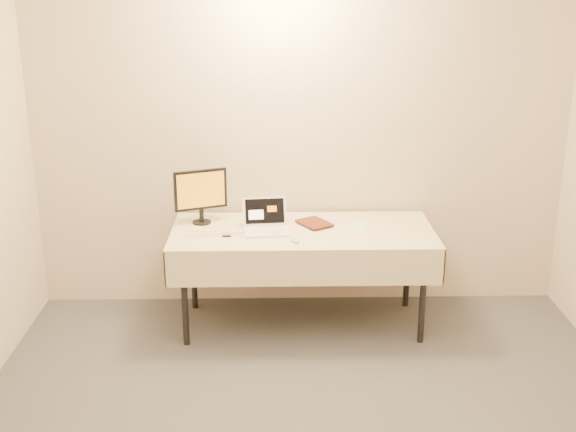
{
  "coord_description": "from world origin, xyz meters",
  "views": [
    {
      "loc": [
        -0.21,
        -2.77,
        2.44
      ],
      "look_at": [
        -0.11,
        1.99,
        0.86
      ],
      "focal_mm": 45.0,
      "sensor_mm": 36.0,
      "label": 1
    }
  ],
  "objects_px": {
    "laptop": "(266,223)",
    "monitor": "(201,192)",
    "table": "(303,238)",
    "book": "(304,211)"
  },
  "relations": [
    {
      "from": "table",
      "to": "laptop",
      "type": "height_order",
      "value": "laptop"
    },
    {
      "from": "laptop",
      "to": "book",
      "type": "height_order",
      "value": "book"
    },
    {
      "from": "monitor",
      "to": "book",
      "type": "height_order",
      "value": "monitor"
    },
    {
      "from": "monitor",
      "to": "book",
      "type": "distance_m",
      "value": 0.76
    },
    {
      "from": "monitor",
      "to": "laptop",
      "type": "bearing_deg",
      "value": -40.44
    },
    {
      "from": "table",
      "to": "book",
      "type": "xyz_separation_m",
      "value": [
        0.01,
        0.05,
        0.18
      ]
    },
    {
      "from": "table",
      "to": "laptop",
      "type": "bearing_deg",
      "value": -179.95
    },
    {
      "from": "table",
      "to": "monitor",
      "type": "bearing_deg",
      "value": 167.4
    },
    {
      "from": "laptop",
      "to": "monitor",
      "type": "distance_m",
      "value": 0.53
    },
    {
      "from": "book",
      "to": "table",
      "type": "bearing_deg",
      "value": -133.8
    }
  ]
}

